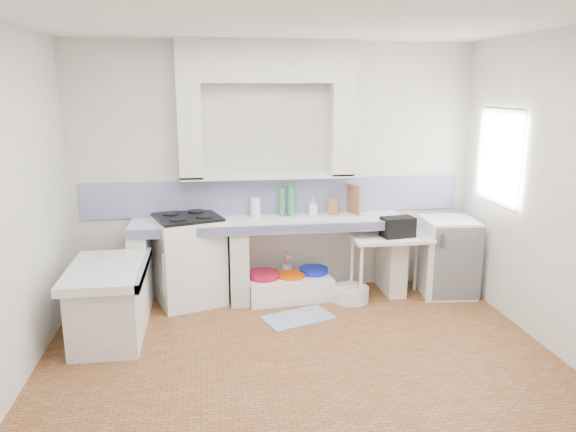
{
  "coord_description": "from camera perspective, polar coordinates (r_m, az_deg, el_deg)",
  "views": [
    {
      "loc": [
        -0.73,
        -4.13,
        2.32
      ],
      "look_at": [
        0.0,
        1.0,
        1.1
      ],
      "focal_mm": 34.53,
      "sensor_mm": 36.0,
      "label": 1
    }
  ],
  "objects": [
    {
      "name": "floor",
      "position": [
        4.79,
        1.76,
        -15.7
      ],
      "size": [
        4.5,
        4.5,
        0.0
      ],
      "primitive_type": "plane",
      "color": "brown",
      "rests_on": "ground"
    },
    {
      "name": "ceiling",
      "position": [
        4.22,
        2.04,
        19.76
      ],
      "size": [
        4.5,
        4.5,
        0.0
      ],
      "primitive_type": "plane",
      "rotation": [
        3.14,
        0.0,
        0.0
      ],
      "color": "white",
      "rests_on": "ground"
    },
    {
      "name": "wall_back",
      "position": [
        6.24,
        -1.3,
        4.76
      ],
      "size": [
        4.5,
        0.0,
        4.5
      ],
      "primitive_type": "plane",
      "rotation": [
        1.57,
        0.0,
        0.0
      ],
      "color": "silver",
      "rests_on": "ground"
    },
    {
      "name": "wall_front",
      "position": [
        2.43,
        10.17,
        -9.16
      ],
      "size": [
        4.5,
        0.0,
        4.5
      ],
      "primitive_type": "plane",
      "rotation": [
        -1.57,
        0.0,
        0.0
      ],
      "color": "silver",
      "rests_on": "ground"
    },
    {
      "name": "wall_right",
      "position": [
        5.18,
        27.23,
        1.53
      ],
      "size": [
        0.0,
        4.5,
        4.5
      ],
      "primitive_type": "plane",
      "rotation": [
        1.57,
        0.0,
        -1.57
      ],
      "color": "silver",
      "rests_on": "ground"
    },
    {
      "name": "alcove_mass",
      "position": [
        6.05,
        -2.19,
        15.65
      ],
      "size": [
        1.9,
        0.25,
        0.45
      ],
      "primitive_type": "cube",
      "color": "silver",
      "rests_on": "ground"
    },
    {
      "name": "window_frame",
      "position": [
        6.24,
        22.46,
        5.62
      ],
      "size": [
        0.35,
        0.86,
        1.06
      ],
      "primitive_type": "cube",
      "color": "#372311",
      "rests_on": "ground"
    },
    {
      "name": "lace_valance",
      "position": [
        6.13,
        21.59,
        9.15
      ],
      "size": [
        0.01,
        0.84,
        0.24
      ],
      "primitive_type": "cube",
      "color": "white",
      "rests_on": "ground"
    },
    {
      "name": "counter_slab",
      "position": [
        6.05,
        -1.88,
        -0.74
      ],
      "size": [
        3.0,
        0.6,
        0.08
      ],
      "primitive_type": "cube",
      "color": "white",
      "rests_on": "ground"
    },
    {
      "name": "counter_lip",
      "position": [
        5.78,
        -1.57,
        -1.41
      ],
      "size": [
        3.0,
        0.04,
        0.1
      ],
      "primitive_type": "cube",
      "color": "navy",
      "rests_on": "ground"
    },
    {
      "name": "counter_pier_left",
      "position": [
        6.18,
        -14.9,
        -5.21
      ],
      "size": [
        0.2,
        0.55,
        0.82
      ],
      "primitive_type": "cube",
      "color": "silver",
      "rests_on": "ground"
    },
    {
      "name": "counter_pier_mid",
      "position": [
        6.14,
        -5.1,
        -4.93
      ],
      "size": [
        0.2,
        0.55,
        0.82
      ],
      "primitive_type": "cube",
      "color": "silver",
      "rests_on": "ground"
    },
    {
      "name": "counter_pier_right",
      "position": [
        6.46,
        10.62,
        -4.18
      ],
      "size": [
        0.2,
        0.55,
        0.82
      ],
      "primitive_type": "cube",
      "color": "silver",
      "rests_on": "ground"
    },
    {
      "name": "peninsula_top",
      "position": [
        5.39,
        -18.13,
        -5.39
      ],
      "size": [
        0.7,
        1.1,
        0.08
      ],
      "primitive_type": "cube",
      "color": "white",
      "rests_on": "ground"
    },
    {
      "name": "peninsula_base",
      "position": [
        5.5,
        -17.87,
        -8.85
      ],
      "size": [
        0.6,
        1.0,
        0.62
      ],
      "primitive_type": "cube",
      "color": "silver",
      "rests_on": "ground"
    },
    {
      "name": "peninsula_lip",
      "position": [
        5.34,
        -14.63,
        -5.33
      ],
      "size": [
        0.04,
        1.1,
        0.1
      ],
      "primitive_type": "cube",
      "color": "navy",
      "rests_on": "ground"
    },
    {
      "name": "backsplash",
      "position": [
        6.28,
        -1.27,
        2.04
      ],
      "size": [
        4.27,
        0.03,
        0.4
      ],
      "primitive_type": "cube",
      "color": "navy",
      "rests_on": "ground"
    },
    {
      "name": "stove",
      "position": [
        6.13,
        -10.14,
        -4.53
      ],
      "size": [
        0.83,
        0.81,
        0.94
      ],
      "primitive_type": "cube",
      "rotation": [
        0.0,
        0.0,
        0.31
      ],
      "color": "white",
      "rests_on": "ground"
    },
    {
      "name": "sink",
      "position": [
        6.25,
        0.06,
        -7.47
      ],
      "size": [
        0.97,
        0.59,
        0.22
      ],
      "primitive_type": "cube",
      "rotation": [
        0.0,
        0.0,
        0.1
      ],
      "color": "white",
      "rests_on": "ground"
    },
    {
      "name": "side_table",
      "position": [
        6.26,
        10.42,
        -5.24
      ],
      "size": [
        0.86,
        0.49,
        0.04
      ],
      "primitive_type": "cube",
      "rotation": [
        0.0,
        0.0,
        0.01
      ],
      "color": "white",
      "rests_on": "ground"
    },
    {
      "name": "fridge",
      "position": [
        6.54,
        16.08,
        -4.03
      ],
      "size": [
        0.61,
        0.61,
        0.88
      ],
      "primitive_type": "cube",
      "rotation": [
        0.0,
        0.0,
        -0.08
      ],
      "color": "white",
      "rests_on": "ground"
    },
    {
      "name": "bucket_red",
      "position": [
        6.19,
        -2.48,
        -7.18
      ],
      "size": [
        0.37,
        0.37,
        0.32
      ],
      "primitive_type": "cylinder",
      "rotation": [
        0.0,
        0.0,
        -0.09
      ],
      "color": "#AF0E30",
      "rests_on": "ground"
    },
    {
      "name": "bucket_orange",
      "position": [
        6.23,
        0.33,
        -7.2
      ],
      "size": [
        0.38,
        0.38,
        0.29
      ],
      "primitive_type": "cylinder",
      "rotation": [
        0.0,
        0.0,
        0.25
      ],
      "color": "#F15201",
      "rests_on": "ground"
    },
    {
      "name": "bucket_blue",
      "position": [
        6.36,
        2.63,
        -6.7
      ],
      "size": [
        0.35,
        0.35,
        0.31
      ],
      "primitive_type": "cylinder",
      "rotation": [
        0.0,
        0.0,
        0.06
      ],
      "color": "#0B23CE",
      "rests_on": "ground"
    },
    {
      "name": "basin_white",
      "position": [
        6.22,
        6.45,
        -7.95
      ],
      "size": [
        0.5,
        0.5,
        0.16
      ],
      "primitive_type": "cylinder",
      "rotation": [
        0.0,
        0.0,
        -0.28
      ],
      "color": "white",
      "rests_on": "ground"
    },
    {
      "name": "water_bottle_a",
      "position": [
        6.41,
        -0.27,
        -6.4
      ],
      "size": [
        0.09,
        0.09,
        0.33
      ],
      "primitive_type": "cylinder",
      "rotation": [
        0.0,
        0.0,
        -0.04
      ],
      "color": "silver",
      "rests_on": "ground"
    },
    {
      "name": "water_bottle_b",
      "position": [
        6.42,
        -0.0,
        -6.45
      ],
      "size": [
        0.1,
        0.1,
        0.32
      ],
      "primitive_type": "cylinder",
      "rotation": [
        0.0,
        0.0,
        0.29
      ],
      "color": "silver",
      "rests_on": "ground"
    },
    {
      "name": "black_bag",
      "position": [
        6.13,
        11.24,
        -1.12
      ],
      "size": [
        0.37,
        0.25,
        0.22
      ],
      "primitive_type": "cube",
      "rotation": [
        0.0,
        0.0,
        0.15
      ],
      "color": "black",
      "rests_on": "side_table"
    },
    {
      "name": "green_bottle_a",
      "position": [
        6.16,
        -0.65,
        1.44
      ],
      "size": [
        0.08,
        0.08,
        0.32
      ],
      "primitive_type": "cylinder",
      "rotation": [
        0.0,
        0.0,
        0.08
      ],
      "color": "#317D4A",
      "rests_on": "counter_slab"
    },
    {
      "name": "green_bottle_b",
      "position": [
        6.17,
        0.27,
        1.61
      ],
      "size": [
        0.09,
        0.09,
        0.35
      ],
      "primitive_type": "cylinder",
      "rotation": [
        0.0,
        0.0,
        0.2
      ],
      "color": "#317D4A",
      "rests_on": "counter_slab"
    },
    {
      "name": "knife_block",
      "position": [
        6.28,
        4.67,
        1.07
      ],
      "size": [
        0.12,
        0.11,
        0.2
      ],
      "primitive_type": "cube",
      "rotation": [
        0.0,
        0.0,
        -0.3
      ],
      "color": "#98623C",
      "rests_on": "counter_slab"
    },
    {
      "name": "cutting_board",
      "position": [
        6.32,
        6.79,
        1.71
      ],
      "size": [
        0.1,
        0.24,
        0.33
      ],
      "primitive_type": "cube",
      "rotation": [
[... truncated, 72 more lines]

